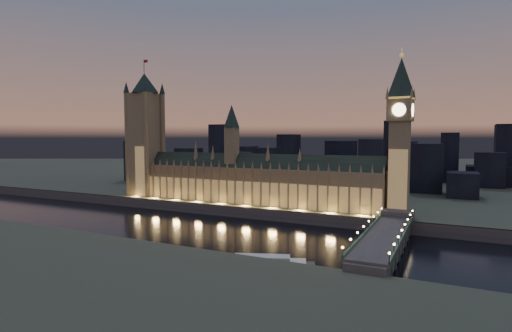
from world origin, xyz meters
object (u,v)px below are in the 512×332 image
at_px(palace_of_westminster, 253,180).
at_px(westminster_bridge, 386,240).
at_px(victoria_tower, 145,128).
at_px(river_boat, 262,262).
at_px(elizabeth_tower, 400,123).

bearing_deg(palace_of_westminster, westminster_bridge, -30.45).
xyz_separation_m(victoria_tower, river_boat, (171.09, -114.93, -66.60)).
relative_size(palace_of_westminster, westminster_bridge, 1.79).
height_order(palace_of_westminster, river_boat, palace_of_westminster).
xyz_separation_m(palace_of_westminster, river_boat, (62.20, -114.75, -24.81)).
distance_m(westminster_bridge, river_boat, 69.60).
bearing_deg(westminster_bridge, victoria_tower, 163.43).
xyz_separation_m(palace_of_westminster, victoria_tower, (-108.89, 0.18, 41.79)).
xyz_separation_m(elizabeth_tower, westminster_bridge, (1.76, -65.37, -63.65)).
bearing_deg(palace_of_westminster, river_boat, -61.54).
height_order(elizabeth_tower, westminster_bridge, elizabeth_tower).
xyz_separation_m(victoria_tower, westminster_bridge, (219.76, -65.37, -62.17)).
relative_size(palace_of_westminster, elizabeth_tower, 1.83).
distance_m(victoria_tower, elizabeth_tower, 218.00).
bearing_deg(elizabeth_tower, river_boat, -112.20).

